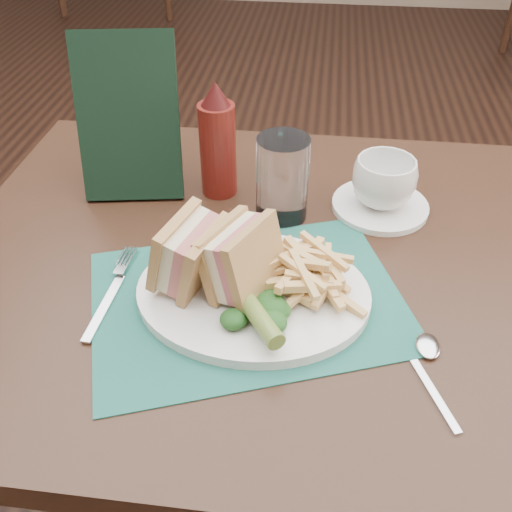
{
  "coord_description": "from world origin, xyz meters",
  "views": [
    {
      "loc": [
        0.07,
        -1.12,
        1.26
      ],
      "look_at": [
        0.0,
        -0.56,
        0.8
      ],
      "focal_mm": 40.0,
      "sensor_mm": 36.0,
      "label": 1
    }
  ],
  "objects_px": {
    "plate": "(253,293)",
    "drinking_glass": "(282,179)",
    "table_main": "(259,413)",
    "sandwich_half_b": "(228,252)",
    "check_presenter": "(128,118)",
    "coffee_cup": "(384,182)",
    "saucer": "(380,206)",
    "placemat": "(248,300)",
    "ketchup_bottle": "(217,140)",
    "sandwich_half_a": "(174,248)"
  },
  "relations": [
    {
      "from": "plate",
      "to": "drinking_glass",
      "type": "xyz_separation_m",
      "value": [
        0.02,
        0.19,
        0.06
      ]
    },
    {
      "from": "table_main",
      "to": "plate",
      "type": "relative_size",
      "value": 3.0
    },
    {
      "from": "table_main",
      "to": "drinking_glass",
      "type": "height_order",
      "value": "drinking_glass"
    },
    {
      "from": "sandwich_half_b",
      "to": "check_presenter",
      "type": "height_order",
      "value": "check_presenter"
    },
    {
      "from": "coffee_cup",
      "to": "check_presenter",
      "type": "bearing_deg",
      "value": 177.72
    },
    {
      "from": "sandwich_half_b",
      "to": "coffee_cup",
      "type": "xyz_separation_m",
      "value": [
        0.2,
        0.22,
        -0.02
      ]
    },
    {
      "from": "saucer",
      "to": "check_presenter",
      "type": "height_order",
      "value": "check_presenter"
    },
    {
      "from": "placemat",
      "to": "drinking_glass",
      "type": "relative_size",
      "value": 3.02
    },
    {
      "from": "placemat",
      "to": "saucer",
      "type": "distance_m",
      "value": 0.29
    },
    {
      "from": "placemat",
      "to": "ketchup_bottle",
      "type": "xyz_separation_m",
      "value": [
        -0.08,
        0.25,
        0.09
      ]
    },
    {
      "from": "sandwich_half_b",
      "to": "coffee_cup",
      "type": "distance_m",
      "value": 0.3
    },
    {
      "from": "plate",
      "to": "sandwich_half_b",
      "type": "relative_size",
      "value": 3.04
    },
    {
      "from": "saucer",
      "to": "drinking_glass",
      "type": "relative_size",
      "value": 1.15
    },
    {
      "from": "sandwich_half_a",
      "to": "drinking_glass",
      "type": "xyz_separation_m",
      "value": [
        0.12,
        0.18,
        -0.0
      ]
    },
    {
      "from": "saucer",
      "to": "coffee_cup",
      "type": "xyz_separation_m",
      "value": [
        0.0,
        0.0,
        0.04
      ]
    },
    {
      "from": "saucer",
      "to": "placemat",
      "type": "bearing_deg",
      "value": -127.42
    },
    {
      "from": "plate",
      "to": "sandwich_half_a",
      "type": "distance_m",
      "value": 0.12
    },
    {
      "from": "coffee_cup",
      "to": "drinking_glass",
      "type": "height_order",
      "value": "drinking_glass"
    },
    {
      "from": "table_main",
      "to": "sandwich_half_a",
      "type": "distance_m",
      "value": 0.46
    },
    {
      "from": "saucer",
      "to": "ketchup_bottle",
      "type": "height_order",
      "value": "ketchup_bottle"
    },
    {
      "from": "drinking_glass",
      "to": "check_presenter",
      "type": "relative_size",
      "value": 0.51
    },
    {
      "from": "sandwich_half_b",
      "to": "placemat",
      "type": "bearing_deg",
      "value": -0.95
    },
    {
      "from": "plate",
      "to": "saucer",
      "type": "bearing_deg",
      "value": 53.11
    },
    {
      "from": "placemat",
      "to": "drinking_glass",
      "type": "bearing_deg",
      "value": 82.56
    },
    {
      "from": "table_main",
      "to": "sandwich_half_b",
      "type": "xyz_separation_m",
      "value": [
        -0.03,
        -0.08,
        0.44
      ]
    },
    {
      "from": "plate",
      "to": "coffee_cup",
      "type": "bearing_deg",
      "value": 53.11
    },
    {
      "from": "placemat",
      "to": "sandwich_half_a",
      "type": "relative_size",
      "value": 4.05
    },
    {
      "from": "check_presenter",
      "to": "plate",
      "type": "bearing_deg",
      "value": -57.23
    },
    {
      "from": "ketchup_bottle",
      "to": "saucer",
      "type": "bearing_deg",
      "value": -4.38
    },
    {
      "from": "sandwich_half_b",
      "to": "coffee_cup",
      "type": "bearing_deg",
      "value": 73.67
    },
    {
      "from": "ketchup_bottle",
      "to": "check_presenter",
      "type": "xyz_separation_m",
      "value": [
        -0.14,
        -0.0,
        0.03
      ]
    },
    {
      "from": "placemat",
      "to": "sandwich_half_b",
      "type": "relative_size",
      "value": 3.98
    },
    {
      "from": "table_main",
      "to": "sandwich_half_a",
      "type": "relative_size",
      "value": 9.28
    },
    {
      "from": "placemat",
      "to": "drinking_glass",
      "type": "xyz_separation_m",
      "value": [
        0.03,
        0.2,
        0.06
      ]
    },
    {
      "from": "ketchup_bottle",
      "to": "coffee_cup",
      "type": "bearing_deg",
      "value": -4.38
    },
    {
      "from": "check_presenter",
      "to": "placemat",
      "type": "bearing_deg",
      "value": -58.6
    },
    {
      "from": "sandwich_half_a",
      "to": "coffee_cup",
      "type": "xyz_separation_m",
      "value": [
        0.27,
        0.22,
        -0.02
      ]
    },
    {
      "from": "coffee_cup",
      "to": "drinking_glass",
      "type": "xyz_separation_m",
      "value": [
        -0.15,
        -0.04,
        0.02
      ]
    },
    {
      "from": "check_presenter",
      "to": "drinking_glass",
      "type": "bearing_deg",
      "value": -21.72
    },
    {
      "from": "table_main",
      "to": "sandwich_half_a",
      "type": "height_order",
      "value": "sandwich_half_a"
    },
    {
      "from": "coffee_cup",
      "to": "sandwich_half_a",
      "type": "bearing_deg",
      "value": -141.34
    },
    {
      "from": "ketchup_bottle",
      "to": "check_presenter",
      "type": "relative_size",
      "value": 0.73
    },
    {
      "from": "table_main",
      "to": "sandwich_half_b",
      "type": "distance_m",
      "value": 0.45
    },
    {
      "from": "coffee_cup",
      "to": "check_presenter",
      "type": "relative_size",
      "value": 0.38
    },
    {
      "from": "saucer",
      "to": "ketchup_bottle",
      "type": "distance_m",
      "value": 0.27
    },
    {
      "from": "table_main",
      "to": "saucer",
      "type": "height_order",
      "value": "saucer"
    },
    {
      "from": "saucer",
      "to": "ketchup_bottle",
      "type": "bearing_deg",
      "value": 175.62
    },
    {
      "from": "sandwich_half_a",
      "to": "ketchup_bottle",
      "type": "bearing_deg",
      "value": 103.41
    },
    {
      "from": "placemat",
      "to": "check_presenter",
      "type": "distance_m",
      "value": 0.35
    },
    {
      "from": "coffee_cup",
      "to": "sandwich_half_b",
      "type": "bearing_deg",
      "value": -132.84
    }
  ]
}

